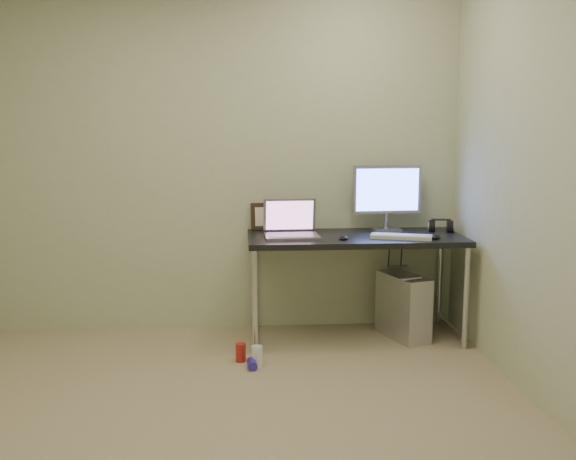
# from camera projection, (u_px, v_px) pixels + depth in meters

# --- Properties ---
(floor) EXTENTS (3.50, 3.50, 0.00)m
(floor) POSITION_uv_depth(u_px,v_px,m) (214.00, 435.00, 3.17)
(floor) COLOR tan
(floor) RESTS_ON ground
(wall_back) EXTENTS (3.50, 0.02, 2.50)m
(wall_back) POSITION_uv_depth(u_px,v_px,m) (221.00, 162.00, 4.69)
(wall_back) COLOR beige
(wall_back) RESTS_ON ground
(wall_right) EXTENTS (0.02, 3.50, 2.50)m
(wall_right) POSITION_uv_depth(u_px,v_px,m) (574.00, 180.00, 3.09)
(wall_right) COLOR beige
(wall_right) RESTS_ON ground
(desk) EXTENTS (1.51, 0.66, 0.75)m
(desk) POSITION_uv_depth(u_px,v_px,m) (355.00, 247.00, 4.53)
(desk) COLOR black
(desk) RESTS_ON ground
(tower_computer) EXTENTS (0.33, 0.48, 0.49)m
(tower_computer) POSITION_uv_depth(u_px,v_px,m) (403.00, 306.00, 4.60)
(tower_computer) COLOR silver
(tower_computer) RESTS_ON ground
(cable_a) EXTENTS (0.01, 0.16, 0.69)m
(cable_a) POSITION_uv_depth(u_px,v_px,m) (388.00, 274.00, 4.86)
(cable_a) COLOR black
(cable_a) RESTS_ON ground
(cable_b) EXTENTS (0.02, 0.11, 0.71)m
(cable_b) POSITION_uv_depth(u_px,v_px,m) (400.00, 277.00, 4.85)
(cable_b) COLOR black
(cable_b) RESTS_ON ground
(can_red) EXTENTS (0.08, 0.08, 0.12)m
(can_red) POSITION_uv_depth(u_px,v_px,m) (241.00, 353.00, 4.15)
(can_red) COLOR #B4221E
(can_red) RESTS_ON ground
(can_white) EXTENTS (0.09, 0.09, 0.13)m
(can_white) POSITION_uv_depth(u_px,v_px,m) (257.00, 356.00, 4.07)
(can_white) COLOR white
(can_white) RESTS_ON ground
(can_blue) EXTENTS (0.07, 0.11, 0.06)m
(can_blue) POSITION_uv_depth(u_px,v_px,m) (252.00, 364.00, 4.03)
(can_blue) COLOR #3126B9
(can_blue) RESTS_ON ground
(laptop) EXTENTS (0.38, 0.31, 0.26)m
(laptop) POSITION_uv_depth(u_px,v_px,m) (291.00, 228.00, 4.46)
(laptop) COLOR #9FA0A6
(laptop) RESTS_ON desk
(monitor) EXTENTS (0.51, 0.16, 0.48)m
(monitor) POSITION_uv_depth(u_px,v_px,m) (387.00, 193.00, 4.69)
(monitor) COLOR #9FA0A6
(monitor) RESTS_ON desk
(keyboard) EXTENTS (0.43, 0.26, 0.02)m
(keyboard) POSITION_uv_depth(u_px,v_px,m) (401.00, 237.00, 4.39)
(keyboard) COLOR silver
(keyboard) RESTS_ON desk
(mouse_right) EXTENTS (0.11, 0.13, 0.04)m
(mouse_right) POSITION_uv_depth(u_px,v_px,m) (436.00, 236.00, 4.38)
(mouse_right) COLOR black
(mouse_right) RESTS_ON desk
(mouse_left) EXTENTS (0.07, 0.10, 0.03)m
(mouse_left) POSITION_uv_depth(u_px,v_px,m) (344.00, 237.00, 4.35)
(mouse_left) COLOR black
(mouse_left) RESTS_ON desk
(headphones) EXTENTS (0.20, 0.11, 0.12)m
(headphones) POSITION_uv_depth(u_px,v_px,m) (441.00, 227.00, 4.67)
(headphones) COLOR black
(headphones) RESTS_ON desk
(picture_frame) EXTENTS (0.25, 0.09, 0.20)m
(picture_frame) POSITION_uv_depth(u_px,v_px,m) (268.00, 216.00, 4.75)
(picture_frame) COLOR black
(picture_frame) RESTS_ON desk
(webcam) EXTENTS (0.04, 0.03, 0.12)m
(webcam) POSITION_uv_depth(u_px,v_px,m) (292.00, 218.00, 4.72)
(webcam) COLOR silver
(webcam) RESTS_ON desk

